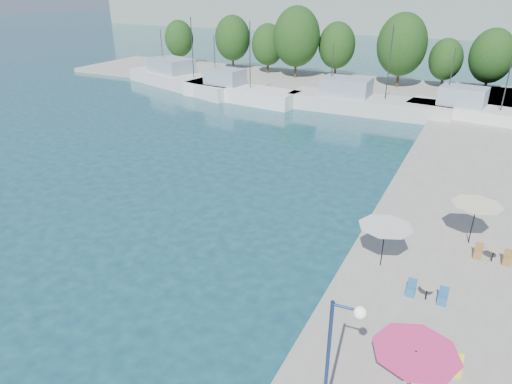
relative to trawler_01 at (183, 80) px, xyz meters
The scene contains 21 objects.
quay_far 23.18m from the trawler_01, 25.45° to the left, with size 90.00×16.00×0.60m, color gray.
hill_west 103.20m from the trawler_01, 90.60° to the left, with size 180.00×40.00×16.00m, color gray.
trawler_01 is the anchor object (origin of this frame).
trawler_02 11.48m from the trawler_01, 16.98° to the right, with size 16.49×6.17×10.20m.
trawler_03 27.39m from the trawler_01, ahead, with size 18.75×4.98×10.20m.
trawler_04 39.71m from the trawler_01, ahead, with size 16.09×6.10×10.20m.
tree_01 18.47m from the trawler_01, 126.44° to the left, with size 5.04×5.04×7.46m.
tree_02 14.65m from the trawler_01, 87.64° to the left, with size 5.83×5.83×8.63m.
tree_03 15.55m from the trawler_01, 60.06° to the left, with size 5.16×5.16×7.64m.
tree_04 18.18m from the trawler_01, 41.34° to the left, with size 7.02×7.02×10.39m.
tree_05 23.82m from the trawler_01, 38.45° to the left, with size 5.51×5.51×8.16m.
tree_06 31.11m from the trawler_01, 21.77° to the left, with size 6.69×6.69×9.90m.
tree_07 36.94m from the trawler_01, 21.87° to the left, with size 4.50×4.50×6.66m.
tree_08 41.94m from the trawler_01, 18.05° to the left, with size 5.57×5.57×8.24m.
umbrella_pink 57.96m from the trawler_01, 47.00° to the right, with size 2.98×2.98×2.16m.
umbrella_white 50.38m from the trawler_01, 43.15° to the right, with size 2.75×2.75×2.32m.
umbrella_cream 50.49m from the trawler_01, 36.31° to the right, with size 2.72×2.72×2.42m.
cafe_table_01 57.01m from the trawler_01, 45.15° to the right, with size 1.82×0.70×0.76m.
cafe_table_02 53.49m from the trawler_01, 42.77° to the right, with size 1.82×0.70×0.76m.
cafe_table_03 52.35m from the trawler_01, 36.86° to the right, with size 1.82×0.70×0.76m.
street_lamp 58.35m from the trawler_01, 49.99° to the right, with size 1.04×0.36×5.03m.
Camera 1 is at (11.06, 1.86, 14.02)m, focal length 32.00 mm.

